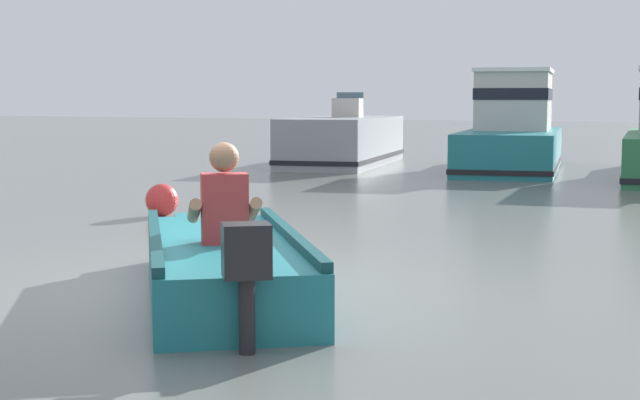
# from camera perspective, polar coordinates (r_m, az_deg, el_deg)

# --- Properties ---
(ground_plane) EXTENTS (120.00, 120.00, 0.00)m
(ground_plane) POSITION_cam_1_polar(r_m,az_deg,el_deg) (7.80, -6.07, -5.11)
(ground_plane) COLOR slate
(rowboat_with_person) EXTENTS (2.73, 3.32, 1.19)m
(rowboat_with_person) POSITION_cam_1_polar(r_m,az_deg,el_deg) (7.37, -5.83, -3.79)
(rowboat_with_person) COLOR #1E727A
(rowboat_with_person) RESTS_ON ground
(moored_boat_grey) EXTENTS (2.81, 5.52, 1.67)m
(moored_boat_grey) POSITION_cam_1_polar(r_m,az_deg,el_deg) (22.10, 1.42, 3.49)
(moored_boat_grey) COLOR gray
(moored_boat_grey) RESTS_ON ground
(moored_boat_teal) EXTENTS (2.94, 6.11, 2.16)m
(moored_boat_teal) POSITION_cam_1_polar(r_m,az_deg,el_deg) (20.98, 11.43, 3.96)
(moored_boat_teal) COLOR #1E727A
(moored_boat_teal) RESTS_ON ground
(mooring_buoy) EXTENTS (0.42, 0.42, 0.42)m
(mooring_buoy) POSITION_cam_1_polar(r_m,az_deg,el_deg) (12.45, -9.43, -0.01)
(mooring_buoy) COLOR red
(mooring_buoy) RESTS_ON ground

